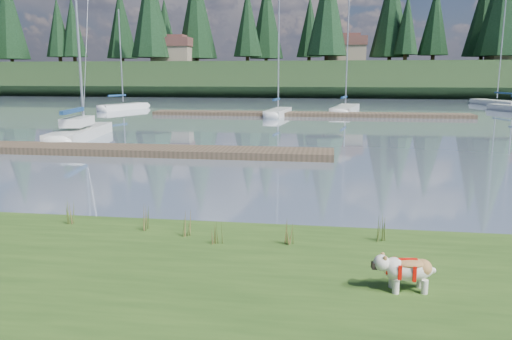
# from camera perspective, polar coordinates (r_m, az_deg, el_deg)

# --- Properties ---
(ground) EXTENTS (200.00, 200.00, 0.00)m
(ground) POSITION_cam_1_polar(r_m,az_deg,el_deg) (41.67, 3.21, 6.22)
(ground) COLOR gray
(ground) RESTS_ON ground
(bank) EXTENTS (60.00, 9.00, 0.35)m
(bank) POSITION_cam_1_polar(r_m,az_deg,el_deg) (7.32, -25.04, -16.31)
(bank) COLOR #32521B
(bank) RESTS_ON ground
(ridge) EXTENTS (200.00, 20.00, 5.00)m
(ridge) POSITION_cam_1_polar(r_m,az_deg,el_deg) (84.45, 5.97, 10.24)
(ridge) COLOR #1C3017
(ridge) RESTS_ON ground
(bulldog) EXTENTS (0.90, 0.44, 0.53)m
(bulldog) POSITION_cam_1_polar(r_m,az_deg,el_deg) (7.53, 16.89, -10.71)
(bulldog) COLOR silver
(bulldog) RESTS_ON bank
(sailboat_main) EXTENTS (2.70, 7.81, 11.15)m
(sailboat_main) POSITION_cam_1_polar(r_m,az_deg,el_deg) (28.81, -19.07, 4.39)
(sailboat_main) COLOR silver
(sailboat_main) RESTS_ON ground
(dock_near) EXTENTS (16.00, 2.00, 0.30)m
(dock_near) POSITION_cam_1_polar(r_m,az_deg,el_deg) (22.04, -12.39, 2.19)
(dock_near) COLOR #4C3D2C
(dock_near) RESTS_ON ground
(dock_far) EXTENTS (26.00, 2.20, 0.30)m
(dock_far) POSITION_cam_1_polar(r_m,az_deg,el_deg) (41.52, 5.98, 6.37)
(dock_far) COLOR #4C3D2C
(dock_far) RESTS_ON ground
(sailboat_bg_0) EXTENTS (3.46, 6.43, 9.47)m
(sailboat_bg_0) POSITION_cam_1_polar(r_m,az_deg,el_deg) (50.61, -14.48, 7.09)
(sailboat_bg_0) COLOR silver
(sailboat_bg_0) RESTS_ON ground
(sailboat_bg_2) EXTENTS (1.85, 6.43, 9.71)m
(sailboat_bg_2) POSITION_cam_1_polar(r_m,az_deg,el_deg) (41.79, 2.69, 6.70)
(sailboat_bg_2) COLOR silver
(sailboat_bg_2) RESTS_ON ground
(sailboat_bg_3) EXTENTS (3.02, 8.66, 12.43)m
(sailboat_bg_3) POSITION_cam_1_polar(r_m,az_deg,el_deg) (46.80, 10.29, 6.97)
(sailboat_bg_3) COLOR silver
(sailboat_bg_3) RESTS_ON ground
(sailboat_bg_4) EXTENTS (3.34, 6.54, 9.73)m
(sailboat_bg_4) POSITION_cam_1_polar(r_m,az_deg,el_deg) (52.13, 26.95, 6.36)
(sailboat_bg_4) COLOR silver
(sailboat_bg_4) RESTS_ON ground
(sailboat_bg_5) EXTENTS (4.02, 9.21, 12.81)m
(sailboat_bg_5) POSITION_cam_1_polar(r_m,az_deg,el_deg) (61.81, 25.41, 7.01)
(sailboat_bg_5) COLOR silver
(sailboat_bg_5) RESTS_ON ground
(weed_0) EXTENTS (0.17, 0.14, 0.65)m
(weed_0) POSITION_cam_1_polar(r_m,az_deg,el_deg) (10.16, -12.57, -5.21)
(weed_0) COLOR #475B23
(weed_0) RESTS_ON bank
(weed_1) EXTENTS (0.17, 0.14, 0.53)m
(weed_1) POSITION_cam_1_polar(r_m,az_deg,el_deg) (9.71, -7.95, -6.12)
(weed_1) COLOR #475B23
(weed_1) RESTS_ON bank
(weed_2) EXTENTS (0.17, 0.14, 0.53)m
(weed_2) POSITION_cam_1_polar(r_m,az_deg,el_deg) (9.14, 3.90, -7.11)
(weed_2) COLOR #475B23
(weed_2) RESTS_ON bank
(weed_3) EXTENTS (0.17, 0.14, 0.66)m
(weed_3) POSITION_cam_1_polar(r_m,az_deg,el_deg) (11.00, -20.39, -4.37)
(weed_3) COLOR #475B23
(weed_3) RESTS_ON bank
(weed_4) EXTENTS (0.17, 0.14, 0.47)m
(weed_4) POSITION_cam_1_polar(r_m,az_deg,el_deg) (9.14, -4.49, -7.27)
(weed_4) COLOR #475B23
(weed_4) RESTS_ON bank
(weed_5) EXTENTS (0.17, 0.14, 0.54)m
(weed_5) POSITION_cam_1_polar(r_m,az_deg,el_deg) (9.56, 13.89, -6.57)
(weed_5) COLOR #475B23
(weed_5) RESTS_ON bank
(mud_lip) EXTENTS (60.00, 0.50, 0.14)m
(mud_lip) POSITION_cam_1_polar(r_m,az_deg,el_deg) (10.99, -12.31, -6.97)
(mud_lip) COLOR #33281C
(mud_lip) RESTS_ON ground
(conifer_1) EXTENTS (4.40, 4.40, 11.30)m
(conifer_1) POSITION_cam_1_polar(r_m,az_deg,el_deg) (93.61, -20.21, 15.10)
(conifer_1) COLOR #382619
(conifer_1) RESTS_ON ridge
(conifer_2) EXTENTS (6.60, 6.60, 16.05)m
(conifer_2) POSITION_cam_1_polar(r_m,az_deg,el_deg) (85.03, -11.98, 17.54)
(conifer_2) COLOR #382619
(conifer_2) RESTS_ON ridge
(conifer_3) EXTENTS (4.84, 4.84, 12.25)m
(conifer_3) POSITION_cam_1_polar(r_m,az_deg,el_deg) (84.90, -0.99, 16.55)
(conifer_3) COLOR #382619
(conifer_3) RESTS_ON ridge
(conifer_4) EXTENTS (6.16, 6.16, 15.10)m
(conifer_4) POSITION_cam_1_polar(r_m,az_deg,el_deg) (77.97, 8.20, 17.95)
(conifer_4) COLOR #382619
(conifer_4) RESTS_ON ridge
(conifer_5) EXTENTS (3.96, 3.96, 10.35)m
(conifer_5) POSITION_cam_1_polar(r_m,az_deg,el_deg) (82.46, 16.86, 15.63)
(conifer_5) COLOR #382619
(conifer_5) RESTS_ON ridge
(house_0) EXTENTS (6.30, 5.30, 4.65)m
(house_0) POSITION_cam_1_polar(r_m,az_deg,el_deg) (85.44, -9.39, 13.40)
(house_0) COLOR gray
(house_0) RESTS_ON ridge
(house_1) EXTENTS (6.30, 5.30, 4.65)m
(house_1) POSITION_cam_1_polar(r_m,az_deg,el_deg) (82.48, 10.25, 13.46)
(house_1) COLOR gray
(house_1) RESTS_ON ridge
(house_2) EXTENTS (6.30, 5.30, 4.65)m
(house_2) POSITION_cam_1_polar(r_m,az_deg,el_deg) (84.61, 27.16, 12.39)
(house_2) COLOR gray
(house_2) RESTS_ON ridge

